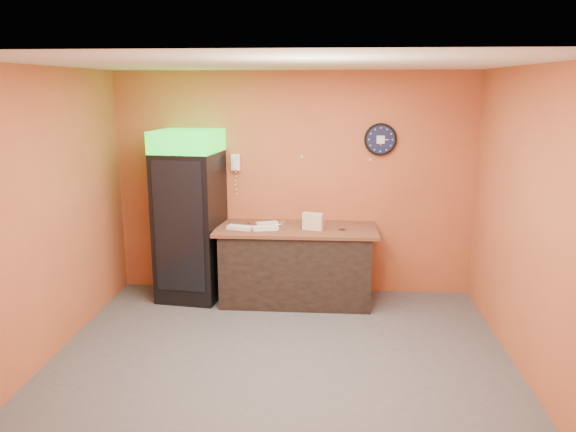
{
  "coord_description": "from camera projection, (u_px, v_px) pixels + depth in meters",
  "views": [
    {
      "loc": [
        0.43,
        -4.98,
        2.61
      ],
      "look_at": [
        0.03,
        0.6,
        1.31
      ],
      "focal_mm": 35.0,
      "sensor_mm": 36.0,
      "label": 1
    }
  ],
  "objects": [
    {
      "name": "butcher_paper",
      "position": [
        296.0,
        229.0,
        6.81
      ],
      "size": [
        1.95,
        0.87,
        0.04
      ],
      "primitive_type": "cube",
      "rotation": [
        0.0,
        0.0,
        0.0
      ],
      "color": "brown",
      "rests_on": "prep_counter"
    },
    {
      "name": "wall_clock",
      "position": [
        380.0,
        139.0,
        6.86
      ],
      "size": [
        0.4,
        0.06,
        0.4
      ],
      "color": "black",
      "rests_on": "back_wall"
    },
    {
      "name": "back_wall",
      "position": [
        294.0,
        184.0,
        7.09
      ],
      "size": [
        4.5,
        0.02,
        2.8
      ],
      "primitive_type": "cube",
      "color": "#C36537",
      "rests_on": "floor"
    },
    {
      "name": "right_wall",
      "position": [
        532.0,
        225.0,
        4.99
      ],
      "size": [
        0.02,
        4.0,
        2.8
      ],
      "primitive_type": "cube",
      "color": "#C36537",
      "rests_on": "floor"
    },
    {
      "name": "ceiling",
      "position": [
        280.0,
        63.0,
        4.83
      ],
      "size": [
        4.5,
        4.0,
        0.02
      ],
      "primitive_type": "cube",
      "color": "white",
      "rests_on": "back_wall"
    },
    {
      "name": "kitchen_tool",
      "position": [
        283.0,
        223.0,
        6.88
      ],
      "size": [
        0.06,
        0.06,
        0.06
      ],
      "primitive_type": "cylinder",
      "color": "silver",
      "rests_on": "butcher_paper"
    },
    {
      "name": "prep_counter",
      "position": [
        296.0,
        266.0,
        6.91
      ],
      "size": [
        1.8,
        0.8,
        0.9
      ],
      "primitive_type": "cube",
      "rotation": [
        0.0,
        0.0,
        -0.0
      ],
      "color": "black",
      "rests_on": "floor"
    },
    {
      "name": "wrapped_sandwich_left",
      "position": [
        240.0,
        228.0,
        6.7
      ],
      "size": [
        0.32,
        0.2,
        0.04
      ],
      "primitive_type": "cube",
      "rotation": [
        0.0,
        0.0,
        -0.29
      ],
      "color": "white",
      "rests_on": "butcher_paper"
    },
    {
      "name": "sub_roll_stack",
      "position": [
        313.0,
        221.0,
        6.67
      ],
      "size": [
        0.25,
        0.15,
        0.2
      ],
      "rotation": [
        0.0,
        0.0,
        -0.29
      ],
      "color": "beige",
      "rests_on": "butcher_paper"
    },
    {
      "name": "beverage_cooler",
      "position": [
        190.0,
        219.0,
        6.88
      ],
      "size": [
        0.82,
        0.83,
        2.1
      ],
      "rotation": [
        0.0,
        0.0,
        -0.12
      ],
      "color": "black",
      "rests_on": "floor"
    },
    {
      "name": "left_wall",
      "position": [
        43.0,
        217.0,
        5.3
      ],
      "size": [
        0.02,
        4.0,
        2.8
      ],
      "primitive_type": "cube",
      "color": "#C36537",
      "rests_on": "floor"
    },
    {
      "name": "wrapped_sandwich_mid",
      "position": [
        266.0,
        228.0,
        6.68
      ],
      "size": [
        0.32,
        0.18,
        0.04
      ],
      "primitive_type": "cube",
      "rotation": [
        0.0,
        0.0,
        0.21
      ],
      "color": "white",
      "rests_on": "butcher_paper"
    },
    {
      "name": "floor",
      "position": [
        281.0,
        361.0,
        5.46
      ],
      "size": [
        4.5,
        4.5,
        0.0
      ],
      "primitive_type": "plane",
      "color": "#47474C",
      "rests_on": "ground"
    },
    {
      "name": "wall_phone",
      "position": [
        236.0,
        162.0,
        7.03
      ],
      "size": [
        0.11,
        0.1,
        0.2
      ],
      "color": "white",
      "rests_on": "back_wall"
    },
    {
      "name": "wrapped_sandwich_right",
      "position": [
        267.0,
        224.0,
        6.9
      ],
      "size": [
        0.29,
        0.2,
        0.04
      ],
      "primitive_type": "cube",
      "rotation": [
        0.0,
        0.0,
        0.4
      ],
      "color": "white",
      "rests_on": "butcher_paper"
    }
  ]
}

